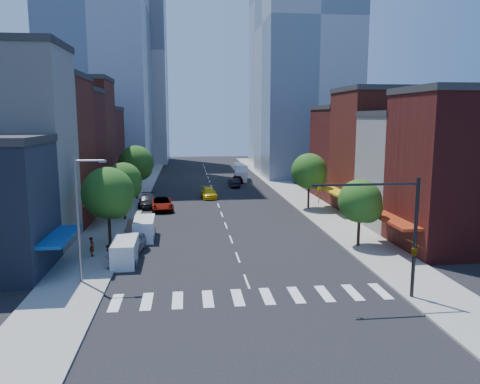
{
  "coord_description": "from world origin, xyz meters",
  "views": [
    {
      "loc": [
        -4.26,
        -32.62,
        12.0
      ],
      "look_at": [
        0.7,
        10.4,
        5.0
      ],
      "focal_mm": 35.0,
      "sensor_mm": 36.0,
      "label": 1
    }
  ],
  "objects_px": {
    "parked_car_third": "(162,204)",
    "traffic_car_far": "(238,179)",
    "box_truck": "(241,173)",
    "pedestrian_far": "(108,256)",
    "cargo_van_near": "(125,252)",
    "parked_car_front": "(132,244)",
    "traffic_car_oncoming": "(234,183)",
    "parked_car_second": "(136,228)",
    "taxi": "(209,193)",
    "parked_car_rear": "(148,201)",
    "pedestrian_near": "(92,247)",
    "cargo_van_far": "(144,229)"
  },
  "relations": [
    {
      "from": "parked_car_third",
      "to": "traffic_car_far",
      "type": "xyz_separation_m",
      "value": [
        12.52,
        24.13,
        -0.04
      ]
    },
    {
      "from": "box_truck",
      "to": "pedestrian_far",
      "type": "bearing_deg",
      "value": -102.95
    },
    {
      "from": "traffic_car_far",
      "to": "pedestrian_far",
      "type": "bearing_deg",
      "value": 75.01
    },
    {
      "from": "cargo_van_near",
      "to": "traffic_car_far",
      "type": "bearing_deg",
      "value": 71.86
    },
    {
      "from": "parked_car_front",
      "to": "cargo_van_near",
      "type": "height_order",
      "value": "cargo_van_near"
    },
    {
      "from": "parked_car_front",
      "to": "parked_car_third",
      "type": "distance_m",
      "value": 19.08
    },
    {
      "from": "traffic_car_oncoming",
      "to": "box_truck",
      "type": "distance_m",
      "value": 8.34
    },
    {
      "from": "parked_car_second",
      "to": "box_truck",
      "type": "height_order",
      "value": "box_truck"
    },
    {
      "from": "cargo_van_near",
      "to": "traffic_car_oncoming",
      "type": "height_order",
      "value": "cargo_van_near"
    },
    {
      "from": "cargo_van_near",
      "to": "taxi",
      "type": "bearing_deg",
      "value": 73.94
    },
    {
      "from": "traffic_car_oncoming",
      "to": "parked_car_front",
      "type": "bearing_deg",
      "value": 67.72
    },
    {
      "from": "parked_car_third",
      "to": "parked_car_second",
      "type": "bearing_deg",
      "value": -105.36
    },
    {
      "from": "parked_car_rear",
      "to": "pedestrian_far",
      "type": "bearing_deg",
      "value": -93.22
    },
    {
      "from": "cargo_van_near",
      "to": "taxi",
      "type": "distance_m",
      "value": 32.04
    },
    {
      "from": "traffic_car_oncoming",
      "to": "box_truck",
      "type": "relative_size",
      "value": 0.56
    },
    {
      "from": "pedestrian_near",
      "to": "parked_car_front",
      "type": "bearing_deg",
      "value": -76.66
    },
    {
      "from": "taxi",
      "to": "cargo_van_far",
      "type": "bearing_deg",
      "value": -111.39
    },
    {
      "from": "parked_car_rear",
      "to": "cargo_van_far",
      "type": "xyz_separation_m",
      "value": [
        0.99,
        -16.86,
        0.19
      ]
    },
    {
      "from": "cargo_van_far",
      "to": "pedestrian_far",
      "type": "height_order",
      "value": "pedestrian_far"
    },
    {
      "from": "parked_car_second",
      "to": "box_truck",
      "type": "relative_size",
      "value": 0.58
    },
    {
      "from": "traffic_car_oncoming",
      "to": "pedestrian_near",
      "type": "relative_size",
      "value": 2.67
    },
    {
      "from": "cargo_van_far",
      "to": "traffic_car_far",
      "type": "distance_m",
      "value": 40.82
    },
    {
      "from": "parked_car_third",
      "to": "parked_car_rear",
      "type": "distance_m",
      "value": 3.19
    },
    {
      "from": "cargo_van_near",
      "to": "pedestrian_near",
      "type": "distance_m",
      "value": 3.58
    },
    {
      "from": "parked_car_front",
      "to": "cargo_van_far",
      "type": "relative_size",
      "value": 0.97
    },
    {
      "from": "parked_car_front",
      "to": "taxi",
      "type": "relative_size",
      "value": 0.91
    },
    {
      "from": "cargo_van_far",
      "to": "pedestrian_near",
      "type": "height_order",
      "value": "cargo_van_far"
    },
    {
      "from": "box_truck",
      "to": "pedestrian_far",
      "type": "relative_size",
      "value": 4.17
    },
    {
      "from": "cargo_van_far",
      "to": "pedestrian_far",
      "type": "distance_m",
      "value": 9.52
    },
    {
      "from": "parked_car_front",
      "to": "box_truck",
      "type": "distance_m",
      "value": 48.53
    },
    {
      "from": "pedestrian_near",
      "to": "parked_car_rear",
      "type": "bearing_deg",
      "value": -15.07
    },
    {
      "from": "parked_car_second",
      "to": "parked_car_rear",
      "type": "xyz_separation_m",
      "value": [
        0.0,
        15.19,
        0.07
      ]
    },
    {
      "from": "parked_car_second",
      "to": "cargo_van_near",
      "type": "distance_m",
      "value": 9.49
    },
    {
      "from": "cargo_van_far",
      "to": "taxi",
      "type": "xyz_separation_m",
      "value": [
        7.51,
        23.1,
        -0.26
      ]
    },
    {
      "from": "pedestrian_near",
      "to": "pedestrian_far",
      "type": "height_order",
      "value": "pedestrian_far"
    },
    {
      "from": "parked_car_rear",
      "to": "box_truck",
      "type": "distance_m",
      "value": 29.07
    },
    {
      "from": "traffic_car_oncoming",
      "to": "pedestrian_far",
      "type": "distance_m",
      "value": 45.1
    },
    {
      "from": "parked_car_third",
      "to": "traffic_car_oncoming",
      "type": "height_order",
      "value": "parked_car_third"
    },
    {
      "from": "cargo_van_far",
      "to": "traffic_car_far",
      "type": "height_order",
      "value": "cargo_van_far"
    },
    {
      "from": "parked_car_third",
      "to": "traffic_car_oncoming",
      "type": "bearing_deg",
      "value": 52.76
    },
    {
      "from": "parked_car_second",
      "to": "traffic_car_oncoming",
      "type": "xyz_separation_m",
      "value": [
        13.37,
        31.76,
        -0.02
      ]
    },
    {
      "from": "parked_car_rear",
      "to": "cargo_van_far",
      "type": "distance_m",
      "value": 16.89
    },
    {
      "from": "traffic_car_oncoming",
      "to": "pedestrian_near",
      "type": "bearing_deg",
      "value": 64.18
    },
    {
      "from": "parked_car_front",
      "to": "cargo_van_near",
      "type": "bearing_deg",
      "value": -86.27
    },
    {
      "from": "box_truck",
      "to": "parked_car_rear",
      "type": "bearing_deg",
      "value": -117.13
    },
    {
      "from": "box_truck",
      "to": "parked_car_front",
      "type": "bearing_deg",
      "value": -103.22
    },
    {
      "from": "parked_car_rear",
      "to": "cargo_van_far",
      "type": "relative_size",
      "value": 1.17
    },
    {
      "from": "cargo_van_near",
      "to": "pedestrian_near",
      "type": "relative_size",
      "value": 2.83
    },
    {
      "from": "taxi",
      "to": "pedestrian_near",
      "type": "distance_m",
      "value": 31.13
    },
    {
      "from": "parked_car_second",
      "to": "box_truck",
      "type": "bearing_deg",
      "value": 72.34
    }
  ]
}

